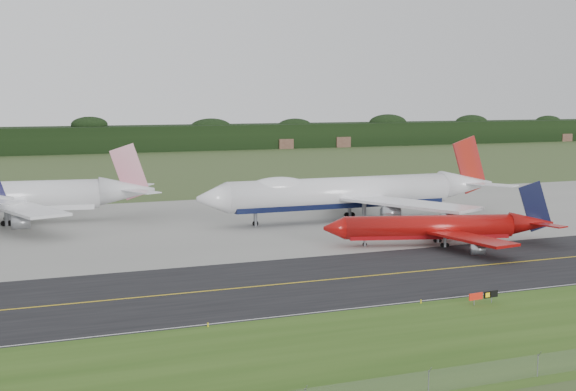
# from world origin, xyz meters

# --- Properties ---
(ground) EXTENTS (600.00, 600.00, 0.00)m
(ground) POSITION_xyz_m (0.00, 0.00, 0.00)
(ground) COLOR #384520
(ground) RESTS_ON ground
(grass_verge) EXTENTS (400.00, 30.00, 0.01)m
(grass_verge) POSITION_xyz_m (0.00, -35.00, 0.01)
(grass_verge) COLOR #2D4F17
(grass_verge) RESTS_ON ground
(taxiway) EXTENTS (400.00, 32.00, 0.02)m
(taxiway) POSITION_xyz_m (0.00, -4.00, 0.01)
(taxiway) COLOR black
(taxiway) RESTS_ON ground
(apron) EXTENTS (400.00, 78.00, 0.01)m
(apron) POSITION_xyz_m (0.00, 51.00, 0.01)
(apron) COLOR gray
(apron) RESTS_ON ground
(taxiway_centreline) EXTENTS (400.00, 0.40, 0.00)m
(taxiway_centreline) POSITION_xyz_m (0.00, -4.00, 0.03)
(taxiway_centreline) COLOR yellow
(taxiway_centreline) RESTS_ON taxiway
(taxiway_edge_line) EXTENTS (400.00, 0.25, 0.00)m
(taxiway_edge_line) POSITION_xyz_m (0.00, -19.50, 0.03)
(taxiway_edge_line) COLOR silver
(taxiway_edge_line) RESTS_ON taxiway
(horizon_treeline) EXTENTS (700.00, 25.00, 12.00)m
(horizon_treeline) POSITION_xyz_m (0.00, 273.76, 5.47)
(horizon_treeline) COLOR black
(horizon_treeline) RESTS_ON ground
(jet_ba_747) EXTENTS (69.46, 57.74, 17.52)m
(jet_ba_747) POSITION_xyz_m (19.97, 44.98, 5.96)
(jet_ba_747) COLOR white
(jet_ba_747) RESTS_ON ground
(jet_red_737) EXTENTS (41.34, 32.95, 11.35)m
(jet_red_737) POSITION_xyz_m (22.41, 13.44, 3.14)
(jet_red_737) COLOR #970D0B
(jet_red_737) RESTS_ON ground
(jet_star_tail) EXTENTS (62.07, 51.57, 16.37)m
(jet_star_tail) POSITION_xyz_m (-48.57, 67.58, 5.46)
(jet_star_tail) COLOR silver
(jet_star_tail) RESTS_ON ground
(taxiway_sign) EXTENTS (4.66, 0.67, 1.55)m
(taxiway_sign) POSITION_xyz_m (5.17, -23.63, 1.10)
(taxiway_sign) COLOR slate
(taxiway_sign) RESTS_ON ground
(edge_marker_left) EXTENTS (0.16, 0.16, 0.50)m
(edge_marker_left) POSITION_xyz_m (-30.53, -20.50, 0.25)
(edge_marker_left) COLOR yellow
(edge_marker_left) RESTS_ON ground
(edge_marker_center) EXTENTS (0.16, 0.16, 0.50)m
(edge_marker_center) POSITION_xyz_m (-2.15, -20.50, 0.25)
(edge_marker_center) COLOR yellow
(edge_marker_center) RESTS_ON ground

